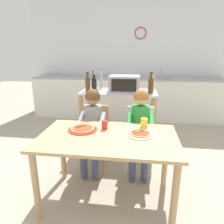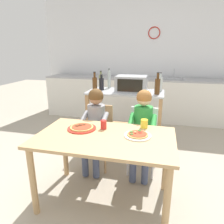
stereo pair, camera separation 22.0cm
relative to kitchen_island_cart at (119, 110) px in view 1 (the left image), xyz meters
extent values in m
plane|color=#A89E8C|center=(0.03, -0.02, -0.61)|extent=(12.58, 12.58, 0.00)
cube|color=silver|center=(0.03, 1.93, 0.74)|extent=(4.66, 0.12, 2.70)
torus|color=red|center=(0.29, 1.86, 1.25)|extent=(0.26, 0.02, 0.26)
cube|color=silver|center=(0.03, 1.52, -0.17)|extent=(4.20, 0.60, 0.89)
cube|color=#9E9EA3|center=(0.03, 1.52, 0.29)|extent=(4.20, 0.60, 0.03)
cube|color=gray|center=(0.76, 1.52, 0.30)|extent=(0.40, 0.33, 0.02)
cylinder|color=#B7BABF|center=(0.76, 1.64, 0.41)|extent=(0.02, 0.02, 0.20)
cube|color=#B7BABF|center=(0.00, 0.00, 0.29)|extent=(1.14, 0.56, 0.02)
cube|color=#AD7F51|center=(0.00, 0.00, -0.29)|extent=(1.04, 0.51, 0.02)
cube|color=#AD7F51|center=(-0.53, -0.24, -0.17)|extent=(0.05, 0.05, 0.89)
cube|color=#AD7F51|center=(0.53, -0.24, -0.17)|extent=(0.05, 0.05, 0.89)
cube|color=#AD7F51|center=(-0.53, 0.24, -0.17)|extent=(0.05, 0.05, 0.89)
cube|color=#AD7F51|center=(0.53, 0.24, -0.17)|extent=(0.05, 0.05, 0.89)
cube|color=#999BA0|center=(0.09, 0.01, 0.42)|extent=(0.45, 0.32, 0.23)
cube|color=black|center=(0.09, -0.16, 0.42)|extent=(0.36, 0.01, 0.18)
cylinder|color=black|center=(0.24, -0.16, 0.35)|extent=(0.02, 0.01, 0.02)
cylinder|color=#ADB7B2|center=(0.50, 0.15, 0.41)|extent=(0.07, 0.07, 0.21)
cylinder|color=#ADB7B2|center=(0.50, 0.15, 0.54)|extent=(0.03, 0.03, 0.06)
cylinder|color=black|center=(0.50, 0.15, 0.58)|extent=(0.03, 0.03, 0.01)
cylinder|color=olive|center=(-0.42, 0.12, 0.41)|extent=(0.06, 0.06, 0.21)
cylinder|color=olive|center=(-0.42, 0.12, 0.55)|extent=(0.03, 0.03, 0.06)
cylinder|color=black|center=(-0.42, 0.12, 0.58)|extent=(0.03, 0.03, 0.01)
cylinder|color=#4C2D14|center=(0.47, -0.10, 0.41)|extent=(0.07, 0.07, 0.22)
cylinder|color=#4C2D14|center=(0.47, -0.10, 0.56)|extent=(0.03, 0.03, 0.08)
cylinder|color=black|center=(0.47, -0.10, 0.60)|extent=(0.04, 0.04, 0.01)
cylinder|color=black|center=(-0.38, 0.02, 0.39)|extent=(0.07, 0.07, 0.18)
cylinder|color=black|center=(-0.38, 0.02, 0.51)|extent=(0.03, 0.03, 0.05)
cylinder|color=black|center=(-0.38, 0.02, 0.54)|extent=(0.04, 0.04, 0.01)
cylinder|color=#4C2D14|center=(-0.46, -0.06, 0.40)|extent=(0.07, 0.07, 0.20)
cylinder|color=#4C2D14|center=(-0.46, -0.06, 0.54)|extent=(0.03, 0.03, 0.07)
cylinder|color=black|center=(-0.46, -0.06, 0.58)|extent=(0.04, 0.04, 0.01)
cylinder|color=#ADB7B2|center=(-0.31, 0.21, 0.43)|extent=(0.05, 0.05, 0.26)
cylinder|color=#ADB7B2|center=(-0.31, 0.21, 0.58)|extent=(0.02, 0.02, 0.04)
cylinder|color=black|center=(-0.31, 0.21, 0.61)|extent=(0.03, 0.03, 0.01)
cube|color=tan|center=(0.03, -1.27, 0.11)|extent=(1.32, 0.78, 0.03)
cylinder|color=tan|center=(-0.57, -1.60, -0.26)|extent=(0.06, 0.06, 0.70)
cylinder|color=tan|center=(0.63, -1.60, -0.26)|extent=(0.06, 0.06, 0.70)
cylinder|color=tan|center=(-0.57, -0.94, -0.26)|extent=(0.06, 0.06, 0.70)
cylinder|color=tan|center=(0.63, -0.94, -0.26)|extent=(0.06, 0.06, 0.70)
cube|color=tan|center=(-0.25, -0.66, -0.17)|extent=(0.36, 0.36, 0.04)
cube|color=tan|center=(-0.25, -0.50, 0.02)|extent=(0.34, 0.03, 0.38)
cylinder|color=tan|center=(-0.10, -0.81, -0.39)|extent=(0.03, 0.03, 0.42)
cylinder|color=tan|center=(-0.40, -0.81, -0.39)|extent=(0.03, 0.03, 0.42)
cylinder|color=tan|center=(-0.10, -0.51, -0.39)|extent=(0.03, 0.03, 0.42)
cylinder|color=tan|center=(-0.40, -0.51, -0.39)|extent=(0.03, 0.03, 0.42)
cube|color=silver|center=(0.33, -0.65, -0.17)|extent=(0.36, 0.36, 0.04)
cube|color=silver|center=(0.33, -0.49, 0.02)|extent=(0.34, 0.03, 0.38)
cylinder|color=silver|center=(0.48, -0.80, -0.39)|extent=(0.03, 0.03, 0.42)
cylinder|color=silver|center=(0.18, -0.80, -0.39)|extent=(0.03, 0.03, 0.42)
cylinder|color=silver|center=(0.48, -0.50, -0.39)|extent=(0.03, 0.03, 0.42)
cylinder|color=silver|center=(0.18, -0.50, -0.39)|extent=(0.03, 0.03, 0.42)
cube|color=#424C6B|center=(-0.18, -0.80, -0.13)|extent=(0.10, 0.30, 0.10)
cylinder|color=#424C6B|center=(-0.18, -0.93, -0.37)|extent=(0.08, 0.08, 0.44)
cube|color=#424C6B|center=(-0.32, -0.80, -0.13)|extent=(0.10, 0.30, 0.10)
cylinder|color=#424C6B|center=(-0.32, -0.93, -0.37)|extent=(0.08, 0.08, 0.44)
cylinder|color=gray|center=(-0.12, -0.76, 0.10)|extent=(0.06, 0.26, 0.15)
cylinder|color=gray|center=(-0.38, -0.76, 0.10)|extent=(0.06, 0.26, 0.15)
cylinder|color=gray|center=(-0.25, -0.66, 0.06)|extent=(0.22, 0.22, 0.38)
sphere|color=#A37556|center=(-0.25, -0.66, 0.35)|extent=(0.18, 0.18, 0.18)
sphere|color=brown|center=(-0.25, -0.66, 0.36)|extent=(0.19, 0.19, 0.19)
cube|color=#424C6B|center=(0.40, -0.79, -0.13)|extent=(0.10, 0.30, 0.10)
cylinder|color=#424C6B|center=(0.40, -0.92, -0.37)|extent=(0.08, 0.08, 0.44)
cube|color=#424C6B|center=(0.26, -0.79, -0.13)|extent=(0.10, 0.30, 0.10)
cylinder|color=#424C6B|center=(0.26, -0.92, -0.37)|extent=(0.08, 0.08, 0.44)
cylinder|color=green|center=(0.46, -0.75, 0.11)|extent=(0.06, 0.26, 0.15)
cylinder|color=green|center=(0.20, -0.75, 0.11)|extent=(0.06, 0.26, 0.15)
cylinder|color=green|center=(0.33, -0.65, 0.07)|extent=(0.22, 0.22, 0.39)
sphere|color=beige|center=(0.33, -0.65, 0.36)|extent=(0.17, 0.17, 0.17)
sphere|color=#9E6633|center=(0.33, -0.65, 0.37)|extent=(0.18, 0.18, 0.18)
cylinder|color=red|center=(-0.25, -1.15, 0.13)|extent=(0.30, 0.30, 0.01)
cylinder|color=tan|center=(-0.25, -1.15, 0.14)|extent=(0.24, 0.24, 0.01)
cylinder|color=#B23D23|center=(-0.25, -1.15, 0.15)|extent=(0.20, 0.20, 0.00)
cylinder|color=#563319|center=(-0.29, -1.13, 0.15)|extent=(0.02, 0.02, 0.01)
cylinder|color=#563319|center=(-0.27, -1.12, 0.15)|extent=(0.03, 0.03, 0.01)
cylinder|color=#563319|center=(-0.31, -1.16, 0.15)|extent=(0.03, 0.03, 0.01)
cylinder|color=#563319|center=(-0.25, -1.10, 0.15)|extent=(0.03, 0.03, 0.01)
cylinder|color=#563319|center=(-0.29, -1.16, 0.15)|extent=(0.02, 0.02, 0.01)
cylinder|color=white|center=(0.33, -1.20, 0.13)|extent=(0.26, 0.26, 0.01)
cylinder|color=tan|center=(0.33, -1.20, 0.14)|extent=(0.20, 0.20, 0.01)
cylinder|color=#B23D23|center=(0.33, -1.20, 0.15)|extent=(0.17, 0.17, 0.00)
cylinder|color=#DBC666|center=(0.31, -1.18, 0.15)|extent=(0.02, 0.02, 0.01)
cylinder|color=maroon|center=(0.31, -1.20, 0.15)|extent=(0.03, 0.03, 0.01)
cylinder|color=#386628|center=(0.28, -1.24, 0.15)|extent=(0.03, 0.03, 0.01)
cylinder|color=#386628|center=(0.34, -1.13, 0.15)|extent=(0.03, 0.03, 0.01)
cylinder|color=#386628|center=(0.27, -1.18, 0.15)|extent=(0.03, 0.03, 0.01)
cylinder|color=maroon|center=(0.35, -1.18, 0.15)|extent=(0.03, 0.03, 0.01)
cylinder|color=red|center=(-0.03, -1.10, 0.17)|extent=(0.06, 0.06, 0.09)
cylinder|color=yellow|center=(0.37, -0.97, 0.17)|extent=(0.08, 0.08, 0.09)
camera|label=1|loc=(0.31, -3.06, 0.92)|focal=33.05mm
camera|label=2|loc=(0.52, -3.02, 0.92)|focal=33.05mm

